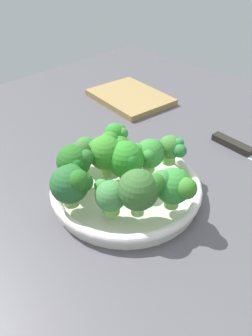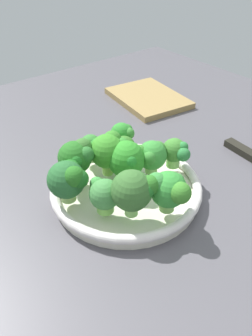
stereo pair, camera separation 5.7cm
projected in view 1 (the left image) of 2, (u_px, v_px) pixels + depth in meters
The scene contains 16 objects.
ground_plane at pixel (135, 201), 60.49cm from camera, with size 130.00×130.00×2.50cm, color #4F4D53.
bowl at pixel (126, 188), 59.35cm from camera, with size 26.92×26.92×2.91cm.
broccoli_floret_0 at pixel (120, 148), 61.57cm from camera, with size 4.97×4.32×5.39cm.
broccoli_floret_1 at pixel (126, 158), 57.28cm from camera, with size 7.32×6.55×7.26cm.
broccoli_floret_2 at pixel (140, 189), 49.47cm from camera, with size 6.39×6.95×7.94cm.
broccoli_floret_3 at pixel (116, 135), 64.55cm from camera, with size 4.60×4.40×5.94cm.
broccoli_floret_4 at pixel (76, 161), 55.59cm from camera, with size 5.97×6.32×7.57cm.
broccoli_floret_5 at pixel (111, 196), 50.53cm from camera, with size 5.56×4.89×5.79cm.
broccoli_floret_6 at pixel (105, 151), 57.57cm from camera, with size 6.45×6.31×7.82cm.
broccoli_floret_7 at pixel (149, 153), 59.05cm from camera, with size 5.31×6.08×6.30cm.
broccoli_floret_8 at pixel (72, 183), 51.39cm from camera, with size 6.88×6.25×7.30cm.
broccoli_floret_9 at pixel (86, 149), 61.54cm from camera, with size 4.02×4.29×5.27cm.
broccoli_floret_10 at pixel (173, 149), 60.92cm from camera, with size 5.39×4.44×5.70cm.
broccoli_floret_11 at pixel (173, 186), 50.82cm from camera, with size 6.93×5.99×7.01cm.
knife at pixel (251, 154), 69.76cm from camera, with size 26.71×4.91×1.50cm.
cutting_board at pixel (130, 97), 92.15cm from camera, with size 21.22×16.08×1.60cm, color olive.
Camera 1 is at (-30.41, 33.32, 39.55)cm, focal length 35.41 mm.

